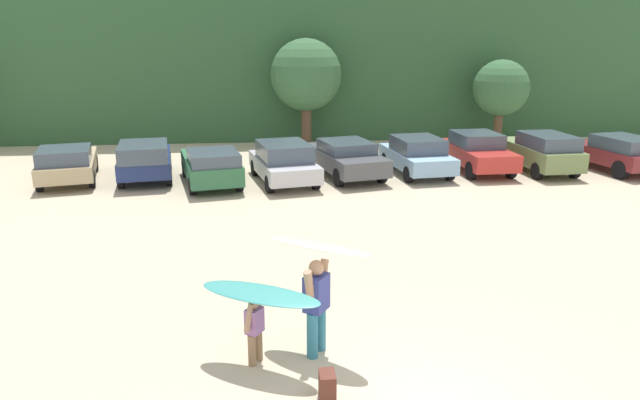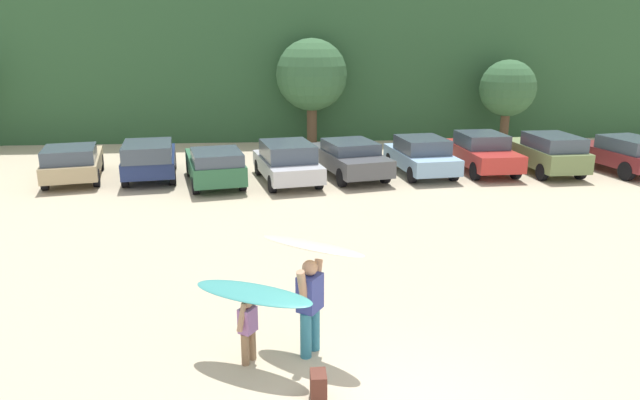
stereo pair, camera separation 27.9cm
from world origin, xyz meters
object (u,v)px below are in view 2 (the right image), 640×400
(parked_car_forest_green, at_px, (215,165))
(surfboard_cream, at_px, (312,246))
(parked_car_red, at_px, (481,152))
(parked_car_navy, at_px, (149,158))
(backpack_dropped, at_px, (318,386))
(parked_car_silver, at_px, (287,161))
(parked_car_sky_blue, at_px, (421,155))
(parked_car_dark_gray, at_px, (349,157))
(parked_car_tan, at_px, (73,162))
(parked_car_maroon, at_px, (623,153))
(person_adult, at_px, (310,302))
(surfboard_teal, at_px, (253,293))
(person_child, at_px, (248,326))
(parked_car_olive_green, at_px, (546,152))

(parked_car_forest_green, bearing_deg, surfboard_cream, -178.61)
(parked_car_red, bearing_deg, parked_car_navy, 88.56)
(parked_car_navy, distance_m, backpack_dropped, 15.35)
(parked_car_silver, distance_m, parked_car_sky_blue, 5.35)
(parked_car_navy, xyz_separation_m, parked_car_dark_gray, (7.62, -0.05, -0.07))
(parked_car_tan, bearing_deg, parked_car_silver, -108.57)
(parked_car_tan, bearing_deg, parked_car_forest_green, -113.02)
(parked_car_tan, relative_size, surfboard_cream, 2.38)
(parked_car_maroon, bearing_deg, parked_car_silver, 81.68)
(parked_car_navy, height_order, surfboard_cream, surfboard_cream)
(parked_car_silver, distance_m, parked_car_dark_gray, 2.55)
(parked_car_navy, height_order, parked_car_sky_blue, parked_car_navy)
(parked_car_silver, distance_m, backpack_dropped, 13.54)
(parked_car_tan, relative_size, parked_car_dark_gray, 0.95)
(person_adult, bearing_deg, parked_car_sky_blue, -78.36)
(parked_car_dark_gray, relative_size, person_adult, 2.83)
(parked_car_silver, bearing_deg, person_adult, 169.03)
(parked_car_silver, height_order, parked_car_red, parked_car_red)
(parked_car_navy, relative_size, parked_car_forest_green, 0.99)
(parked_car_sky_blue, distance_m, backpack_dropped, 15.31)
(surfboard_teal, bearing_deg, parked_car_silver, -65.76)
(parked_car_sky_blue, relative_size, person_adult, 2.44)
(parked_car_forest_green, xyz_separation_m, parked_car_dark_gray, (5.08, 0.95, 0.01))
(parked_car_forest_green, bearing_deg, parked_car_maroon, -99.36)
(parked_car_dark_gray, xyz_separation_m, person_adult, (-2.30, -12.98, 0.22))
(parked_car_maroon, distance_m, person_child, 19.28)
(parked_car_red, bearing_deg, person_adult, 146.98)
(parked_car_sky_blue, bearing_deg, person_adult, 151.56)
(parked_car_forest_green, bearing_deg, parked_car_red, -94.34)
(parked_car_red, height_order, backpack_dropped, parked_car_red)
(parked_car_dark_gray, bearing_deg, person_adult, 156.11)
(parked_car_dark_gray, height_order, backpack_dropped, parked_car_dark_gray)
(person_adult, relative_size, person_child, 1.47)
(parked_car_navy, distance_m, parked_car_silver, 5.27)
(parked_car_red, height_order, parked_car_olive_green, parked_car_olive_green)
(person_adult, height_order, backpack_dropped, person_adult)
(parked_car_red, height_order, person_adult, person_adult)
(surfboard_cream, relative_size, backpack_dropped, 4.29)
(parked_car_dark_gray, height_order, parked_car_olive_green, parked_car_olive_green)
(parked_car_olive_green, bearing_deg, parked_car_dark_gray, 86.32)
(parked_car_navy, relative_size, person_adult, 2.59)
(parked_car_forest_green, distance_m, person_adult, 12.34)
(person_child, distance_m, surfboard_cream, 1.70)
(person_child, bearing_deg, surfboard_cream, -129.06)
(parked_car_dark_gray, height_order, parked_car_sky_blue, parked_car_sky_blue)
(backpack_dropped, bearing_deg, surfboard_cream, 90.02)
(parked_car_forest_green, xyz_separation_m, parked_car_olive_green, (12.95, 0.95, 0.09))
(parked_car_red, distance_m, surfboard_cream, 15.37)
(person_child, distance_m, backpack_dropped, 1.63)
(parked_car_tan, relative_size, parked_car_forest_green, 1.03)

